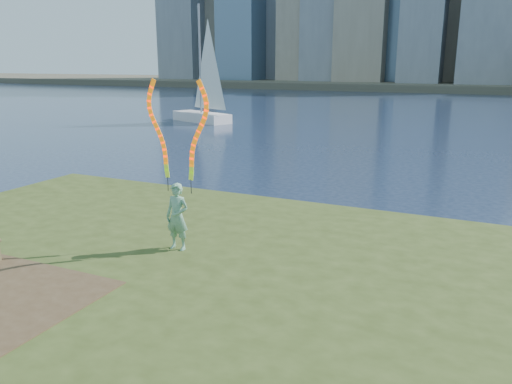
% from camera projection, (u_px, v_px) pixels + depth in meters
% --- Properties ---
extents(ground, '(320.00, 320.00, 0.00)m').
position_uv_depth(ground, '(205.00, 292.00, 10.36)').
color(ground, '#19263F').
rests_on(ground, ground).
extents(grassy_knoll, '(20.00, 18.00, 0.80)m').
position_uv_depth(grassy_knoll, '(134.00, 329.00, 8.26)').
color(grassy_knoll, '#364418').
rests_on(grassy_knoll, ground).
extents(far_shore, '(320.00, 40.00, 1.20)m').
position_uv_depth(far_shore, '(464.00, 85.00, 93.57)').
color(far_shore, '#504B3B').
rests_on(far_shore, ground).
extents(woman_with_ribbons, '(1.97, 0.34, 3.83)m').
position_uv_depth(woman_with_ribbons, '(177.00, 181.00, 10.21)').
color(woman_with_ribbons, '#126939').
rests_on(woman_with_ribbons, grassy_knoll).
extents(sailboat, '(5.89, 3.84, 9.06)m').
position_uv_depth(sailboat, '(203.00, 102.00, 39.74)').
color(sailboat, white).
rests_on(sailboat, ground).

